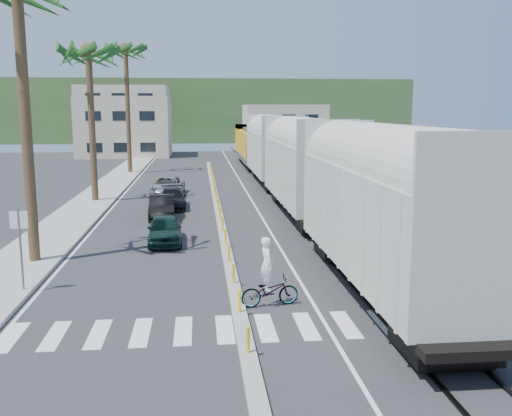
# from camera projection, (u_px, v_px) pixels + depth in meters

# --- Properties ---
(ground) EXTENTS (140.00, 140.00, 0.00)m
(ground) POSITION_uv_depth(u_px,v_px,m) (237.00, 305.00, 18.57)
(ground) COLOR #28282B
(ground) RESTS_ON ground
(sidewalk) EXTENTS (3.00, 90.00, 0.15)m
(sidewalk) POSITION_uv_depth(u_px,v_px,m) (100.00, 195.00, 42.22)
(sidewalk) COLOR gray
(sidewalk) RESTS_ON ground
(rails) EXTENTS (1.56, 100.00, 0.06)m
(rails) POSITION_uv_depth(u_px,v_px,m) (275.00, 187.00, 46.51)
(rails) COLOR black
(rails) RESTS_ON ground
(median) EXTENTS (0.45, 60.00, 0.85)m
(median) POSITION_uv_depth(u_px,v_px,m) (217.00, 204.00, 38.12)
(median) COLOR gray
(median) RESTS_ON ground
(crosswalk) EXTENTS (14.00, 2.20, 0.01)m
(crosswalk) POSITION_uv_depth(u_px,v_px,m) (242.00, 328.00, 16.60)
(crosswalk) COLOR silver
(crosswalk) RESTS_ON ground
(lane_markings) EXTENTS (9.42, 90.00, 0.01)m
(lane_markings) POSITION_uv_depth(u_px,v_px,m) (186.00, 194.00, 42.86)
(lane_markings) COLOR silver
(lane_markings) RESTS_ON ground
(freight_train) EXTENTS (3.00, 60.94, 5.85)m
(freight_train) POSITION_uv_depth(u_px,v_px,m) (288.00, 159.00, 39.45)
(freight_train) COLOR #B8B6A9
(freight_train) RESTS_ON ground
(palm_trees) EXTENTS (3.50, 37.20, 13.75)m
(palm_trees) POSITION_uv_depth(u_px,v_px,m) (93.00, 41.00, 38.17)
(palm_trees) COLOR brown
(palm_trees) RESTS_ON ground
(street_sign) EXTENTS (0.60, 0.08, 3.00)m
(street_sign) POSITION_uv_depth(u_px,v_px,m) (20.00, 238.00, 19.47)
(street_sign) COLOR slate
(street_sign) RESTS_ON ground
(buildings) EXTENTS (38.00, 27.00, 10.00)m
(buildings) POSITION_uv_depth(u_px,v_px,m) (164.00, 122.00, 87.43)
(buildings) COLOR #B8AD92
(buildings) RESTS_ON ground
(hillside) EXTENTS (80.00, 20.00, 12.00)m
(hillside) POSITION_uv_depth(u_px,v_px,m) (203.00, 111.00, 115.57)
(hillside) COLOR #385628
(hillside) RESTS_ON ground
(car_lead) EXTENTS (1.96, 4.08, 1.34)m
(car_lead) POSITION_uv_depth(u_px,v_px,m) (165.00, 229.00, 27.13)
(car_lead) COLOR black
(car_lead) RESTS_ON ground
(car_second) EXTENTS (1.77, 4.26, 1.36)m
(car_second) POSITION_uv_depth(u_px,v_px,m) (162.00, 207.00, 33.18)
(car_second) COLOR black
(car_second) RESTS_ON ground
(car_third) EXTENTS (2.04, 4.45, 1.26)m
(car_third) POSITION_uv_depth(u_px,v_px,m) (172.00, 198.00, 36.84)
(car_third) COLOR black
(car_third) RESTS_ON ground
(car_rear) EXTENTS (2.85, 5.18, 1.37)m
(car_rear) POSITION_uv_depth(u_px,v_px,m) (168.00, 186.00, 42.39)
(car_rear) COLOR #B5B8BA
(car_rear) RESTS_ON ground
(cyclist) EXTENTS (1.28, 2.12, 2.29)m
(cyclist) POSITION_uv_depth(u_px,v_px,m) (269.00, 284.00, 18.41)
(cyclist) COLOR #9EA0A5
(cyclist) RESTS_ON ground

